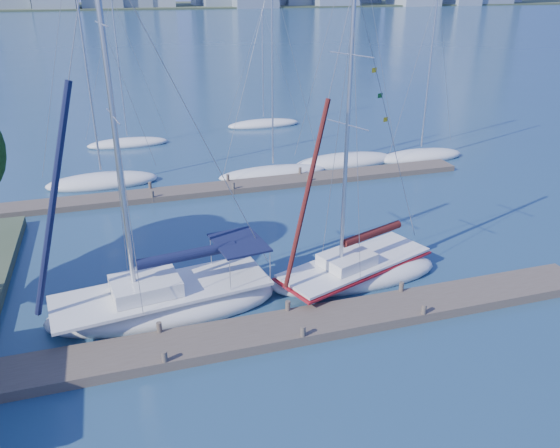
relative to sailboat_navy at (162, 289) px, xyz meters
name	(u,v)px	position (x,y,z in m)	size (l,w,h in m)	color
ground	(295,331)	(4.64, -2.82, -1.08)	(700.00, 700.00, 0.00)	navy
near_dock	(295,327)	(4.64, -2.82, -0.88)	(26.00, 2.00, 0.40)	brown
far_dock	(246,186)	(6.64, 13.18, -0.90)	(30.00, 1.80, 0.36)	brown
far_shore	(110,6)	(4.64, 317.18, -1.08)	(800.00, 100.00, 1.50)	#38472D
sailboat_navy	(162,289)	(0.00, 0.00, 0.00)	(9.50, 4.22, 14.51)	silver
sailboat_maroon	(355,259)	(8.46, 0.17, -0.03)	(8.26, 5.08, 12.89)	silver
bg_boat_0	(102,181)	(-2.25, 16.55, -0.78)	(7.27, 2.85, 14.99)	silver
bg_boat_2	(273,173)	(9.03, 15.04, -0.83)	(7.90, 4.00, 13.20)	silver
bg_boat_4	(345,160)	(14.82, 15.95, -0.76)	(7.81, 2.95, 16.48)	silver
bg_boat_5	(420,156)	(20.77, 15.50, -0.82)	(7.26, 4.35, 12.36)	silver
bg_boat_6	(128,143)	(-0.17, 25.86, -0.85)	(6.51, 2.18, 11.67)	silver
bg_boat_7	(264,124)	(12.22, 28.93, -0.86)	(6.87, 2.35, 10.55)	silver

